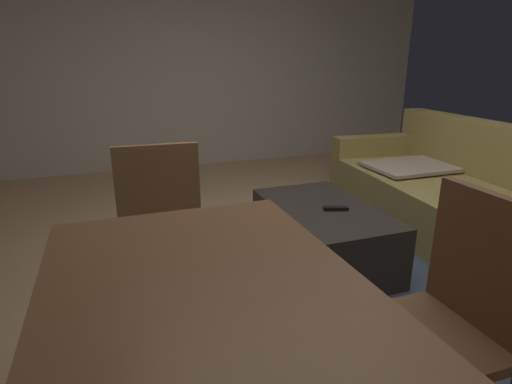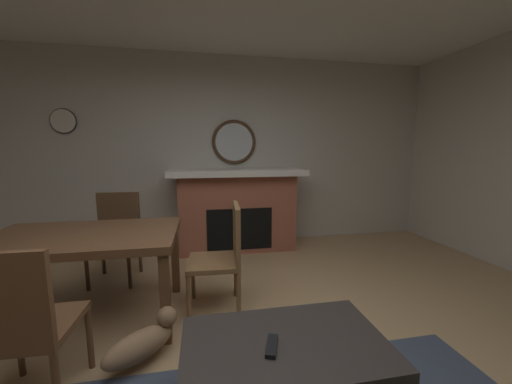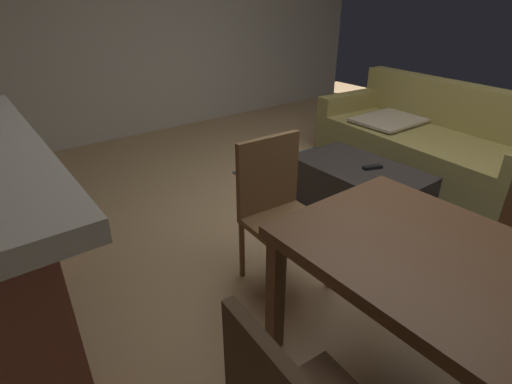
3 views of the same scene
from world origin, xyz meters
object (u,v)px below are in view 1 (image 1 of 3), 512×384
object	(u,v)px
dining_table	(213,328)
tv_remote	(336,208)
dining_chair_north	(452,309)
small_dog	(310,326)
couch	(455,196)
dining_chair_west	(162,225)
ottoman_coffee_table	(323,235)

from	to	relation	value
dining_table	tv_remote	bearing A→B (deg)	137.94
dining_chair_north	small_dog	world-z (taller)	dining_chair_north
couch	tv_remote	bearing A→B (deg)	-80.36
tv_remote	small_dog	size ratio (longest dim) A/B	0.33
dining_chair_west	small_dog	bearing A→B (deg)	45.11
tv_remote	dining_table	xyz separation A→B (m)	(1.25, -1.13, 0.23)
couch	dining_chair_north	world-z (taller)	dining_chair_north
ottoman_coffee_table	small_dog	bearing A→B (deg)	-32.27
tv_remote	dining_table	bearing A→B (deg)	-22.90
couch	ottoman_coffee_table	size ratio (longest dim) A/B	2.25
dining_chair_north	tv_remote	bearing A→B (deg)	167.03
dining_chair_north	dining_chair_west	bearing A→B (deg)	-142.96
tv_remote	ottoman_coffee_table	bearing A→B (deg)	-134.38
tv_remote	dining_chair_north	bearing A→B (deg)	6.20
dining_table	dining_chair_west	xyz separation A→B (m)	(-1.11, 0.01, -0.13)
ottoman_coffee_table	dining_chair_north	bearing A→B (deg)	-10.56
ottoman_coffee_table	small_dog	size ratio (longest dim) A/B	2.20
tv_remote	dining_table	size ratio (longest dim) A/B	0.11
tv_remote	dining_chair_west	world-z (taller)	dining_chair_west
dining_table	dining_chair_west	bearing A→B (deg)	179.73
tv_remote	dining_chair_west	xyz separation A→B (m)	(0.15, -1.13, 0.10)
ottoman_coffee_table	dining_chair_west	xyz separation A→B (m)	(0.23, -1.09, 0.32)
tv_remote	dining_chair_west	size ratio (longest dim) A/B	0.17
dining_table	dining_chair_west	world-z (taller)	dining_chair_west
dining_chair_west	small_dog	xyz separation A→B (m)	(0.58, 0.58, -0.37)
couch	tv_remote	distance (m)	1.25
couch	dining_chair_north	size ratio (longest dim) A/B	2.54
couch	dining_chair_west	size ratio (longest dim) A/B	2.54
ottoman_coffee_table	dining_table	distance (m)	1.78
tv_remote	dining_chair_north	size ratio (longest dim) A/B	0.17
dining_chair_west	dining_chair_north	world-z (taller)	same
tv_remote	dining_chair_north	distance (m)	1.29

